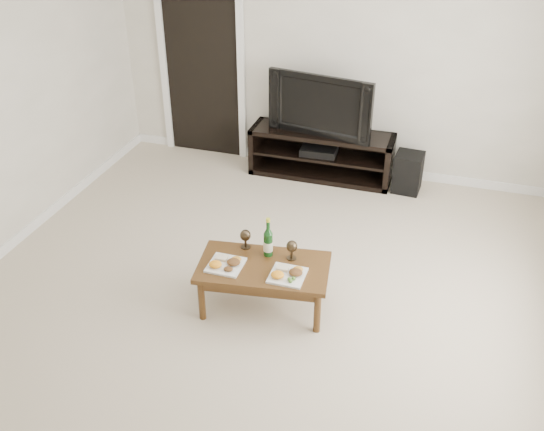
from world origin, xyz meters
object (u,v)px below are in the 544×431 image
(television, at_px, (324,103))
(subwoofer, at_px, (408,172))
(media_console, at_px, (321,154))
(coffee_table, at_px, (264,286))

(television, bearing_deg, subwoofer, 6.60)
(media_console, height_order, coffee_table, media_console)
(coffee_table, bearing_deg, subwoofer, 69.35)
(television, distance_m, subwoofer, 1.20)
(subwoofer, relative_size, coffee_table, 0.42)
(media_console, height_order, subwoofer, media_console)
(television, bearing_deg, media_console, 0.00)
(television, distance_m, coffee_table, 2.53)
(media_console, relative_size, coffee_table, 1.54)
(subwoofer, height_order, coffee_table, subwoofer)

